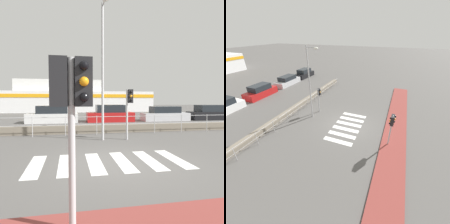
# 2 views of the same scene
# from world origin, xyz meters

# --- Properties ---
(ground_plane) EXTENTS (160.00, 160.00, 0.00)m
(ground_plane) POSITION_xyz_m (0.00, 0.00, 0.00)
(ground_plane) COLOR #565451
(sidewalk_brick) EXTENTS (24.00, 1.80, 0.12)m
(sidewalk_brick) POSITION_xyz_m (0.00, -4.10, 0.06)
(sidewalk_brick) COLOR brown
(sidewalk_brick) RESTS_ON ground_plane
(crosswalk) EXTENTS (4.95, 2.40, 0.01)m
(crosswalk) POSITION_xyz_m (-0.30, 0.00, 0.00)
(crosswalk) COLOR silver
(crosswalk) RESTS_ON ground_plane
(seawall) EXTENTS (23.30, 0.55, 0.48)m
(seawall) POSITION_xyz_m (0.00, 6.38, 0.24)
(seawall) COLOR slate
(seawall) RESTS_ON ground_plane
(harbor_fence) EXTENTS (21.01, 0.04, 1.10)m
(harbor_fence) POSITION_xyz_m (-0.00, 5.50, 0.72)
(harbor_fence) COLOR #B2B2B5
(harbor_fence) RESTS_ON ground_plane
(traffic_light_near) EXTENTS (0.58, 0.41, 2.58)m
(traffic_light_near) POSITION_xyz_m (-1.50, -3.69, 2.03)
(traffic_light_near) COLOR #B2B2B5
(traffic_light_near) RESTS_ON ground_plane
(traffic_light_far) EXTENTS (0.34, 0.32, 2.53)m
(traffic_light_far) POSITION_xyz_m (1.42, 3.76, 1.86)
(traffic_light_far) COLOR #B2B2B5
(traffic_light_far) RESTS_ON ground_plane
(streetlamp) EXTENTS (0.32, 1.16, 6.68)m
(streetlamp) POSITION_xyz_m (0.10, 3.70, 4.09)
(streetlamp) COLOR #B2B2B5
(streetlamp) RESTS_ON ground_plane
(parked_car_red) EXTENTS (4.30, 1.73, 1.56)m
(parked_car_red) POSITION_xyz_m (2.19, 13.06, 0.66)
(parked_car_red) COLOR #B21919
(parked_car_red) RESTS_ON ground_plane
(parked_car_silver) EXTENTS (4.53, 1.76, 1.38)m
(parked_car_silver) POSITION_xyz_m (7.62, 13.06, 0.59)
(parked_car_silver) COLOR #BCBCC1
(parked_car_silver) RESTS_ON ground_plane
(parked_car_black) EXTENTS (4.21, 1.74, 1.51)m
(parked_car_black) POSITION_xyz_m (12.45, 13.06, 0.64)
(parked_car_black) COLOR black
(parked_car_black) RESTS_ON ground_plane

